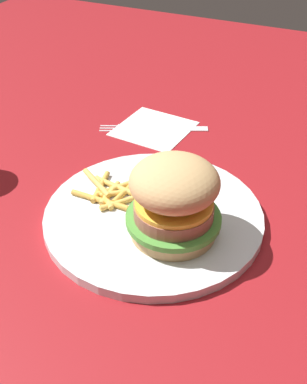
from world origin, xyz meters
name	(u,v)px	position (x,y,z in m)	size (l,w,h in m)	color
ground_plane	(158,227)	(0.00, 0.00, 0.00)	(1.60, 1.60, 0.00)	maroon
plate	(153,216)	(0.01, 0.01, 0.01)	(0.26, 0.26, 0.01)	silver
sandwich	(174,199)	(-0.01, -0.02, 0.06)	(0.11, 0.11, 0.10)	tan
fries_pile	(109,191)	(0.02, 0.08, 0.02)	(0.07, 0.09, 0.01)	#E5B251
napkin	(154,128)	(0.22, 0.11, 0.00)	(0.11, 0.11, 0.00)	white
fork	(153,127)	(0.21, 0.11, 0.00)	(0.09, 0.16, 0.00)	silver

